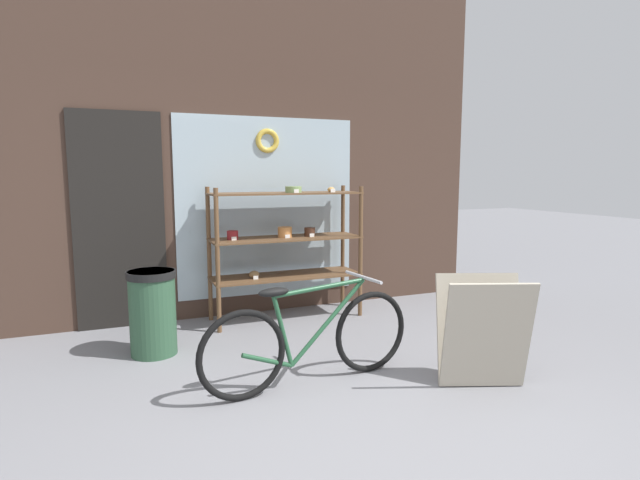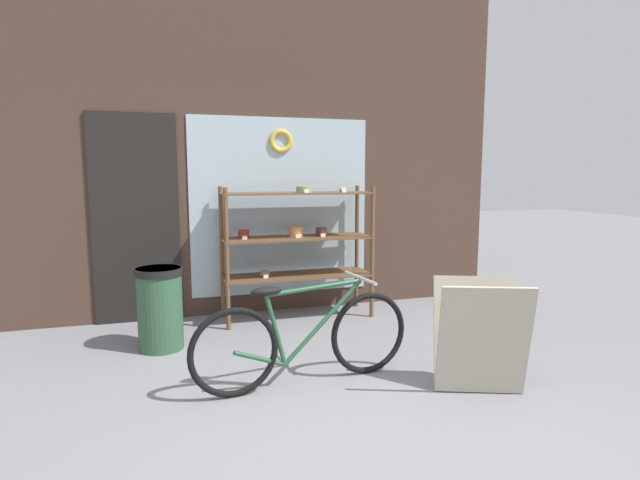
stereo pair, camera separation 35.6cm
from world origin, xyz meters
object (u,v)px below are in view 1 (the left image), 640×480
(display_case, at_px, (285,238))
(bicycle, at_px, (310,339))
(sandwich_board, at_px, (483,332))
(trash_bin, at_px, (153,309))

(display_case, bearing_deg, bicycle, -102.85)
(display_case, distance_m, bicycle, 1.78)
(bicycle, xyz_separation_m, sandwich_board, (1.11, -0.49, 0.06))
(display_case, height_order, bicycle, display_case)
(display_case, bearing_deg, trash_bin, -156.74)
(sandwich_board, relative_size, trash_bin, 1.10)
(display_case, xyz_separation_m, trash_bin, (-1.36, -0.59, -0.46))
(bicycle, bearing_deg, sandwich_board, -30.27)
(sandwich_board, distance_m, trash_bin, 2.62)
(sandwich_board, xyz_separation_m, trash_bin, (-2.10, 1.57, -0.01))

